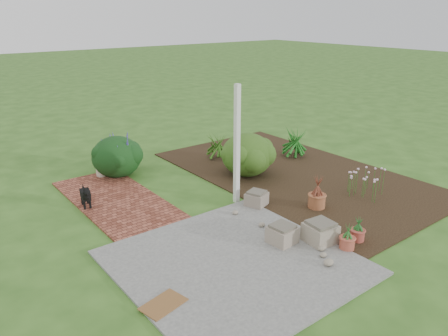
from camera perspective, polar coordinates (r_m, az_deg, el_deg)
ground at (r=9.08m, az=0.54°, el=-5.10°), size 80.00×80.00×0.00m
concrete_patio at (r=7.18m, az=1.35°, el=-12.20°), size 3.50×3.50×0.04m
brick_path at (r=9.67m, az=-13.97°, el=-3.98°), size 1.60×3.50×0.04m
garden_bed at (r=10.99m, az=9.22°, el=-0.73°), size 4.00×7.00×0.03m
veranda_post at (r=8.88m, az=1.69°, el=2.95°), size 0.10×0.10×2.50m
stone_trough_near at (r=7.83m, az=12.45°, el=-8.29°), size 0.53×0.53×0.32m
stone_trough_mid at (r=7.70m, az=7.60°, el=-8.64°), size 0.46×0.46×0.28m
stone_trough_far at (r=9.06m, az=4.26°, el=-4.04°), size 0.50×0.50×0.26m
coir_doormat at (r=6.31m, az=-7.93°, el=-17.21°), size 0.67×0.51×0.02m
black_dog at (r=9.30m, az=-17.63°, el=-3.33°), size 0.23×0.54×0.47m
cream_ceramic_urn at (r=11.02m, az=-15.72°, el=-0.07°), size 0.32×0.32×0.35m
evergreen_shrub at (r=10.63m, az=3.04°, el=1.91°), size 1.34×1.34×1.06m
agapanthus_clump_back at (r=12.16m, az=9.18°, el=3.64°), size 1.35×1.35×0.92m
agapanthus_clump_front at (r=11.82m, az=-0.94°, el=3.11°), size 1.02×1.02×0.80m
pink_flower_patch at (r=10.01m, az=18.04°, el=-1.67°), size 1.14×1.14×0.59m
terracotta_pot_bronze at (r=9.14m, az=12.02°, el=-4.22°), size 0.38×0.38×0.28m
terracotta_pot_small_left at (r=8.08m, az=17.02°, el=-8.35°), size 0.31×0.31×0.20m
terracotta_pot_small_right at (r=7.76m, az=15.77°, el=-9.40°), size 0.32×0.32×0.21m
purple_flowering_bush at (r=10.95m, az=-13.86°, el=1.59°), size 1.45×1.45×1.01m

